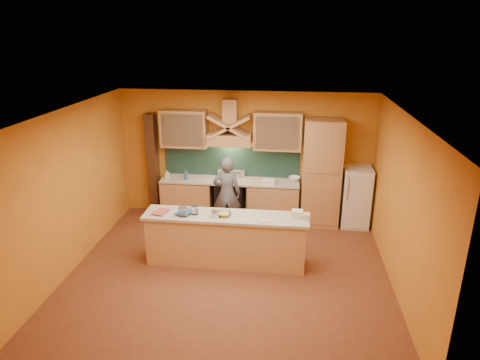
# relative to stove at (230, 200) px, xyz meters

# --- Properties ---
(floor) EXTENTS (5.50, 5.00, 0.01)m
(floor) POSITION_rel_stove_xyz_m (0.30, -2.20, -0.45)
(floor) COLOR brown
(floor) RESTS_ON ground
(ceiling) EXTENTS (5.50, 5.00, 0.01)m
(ceiling) POSITION_rel_stove_xyz_m (0.30, -2.20, 2.35)
(ceiling) COLOR white
(ceiling) RESTS_ON wall_back
(wall_back) EXTENTS (5.50, 0.02, 2.80)m
(wall_back) POSITION_rel_stove_xyz_m (0.30, 0.30, 0.95)
(wall_back) COLOR orange
(wall_back) RESTS_ON floor
(wall_front) EXTENTS (5.50, 0.02, 2.80)m
(wall_front) POSITION_rel_stove_xyz_m (0.30, -4.70, 0.95)
(wall_front) COLOR orange
(wall_front) RESTS_ON floor
(wall_left) EXTENTS (0.02, 5.00, 2.80)m
(wall_left) POSITION_rel_stove_xyz_m (-2.45, -2.20, 0.95)
(wall_left) COLOR orange
(wall_left) RESTS_ON floor
(wall_right) EXTENTS (0.02, 5.00, 2.80)m
(wall_right) POSITION_rel_stove_xyz_m (3.05, -2.20, 0.95)
(wall_right) COLOR orange
(wall_right) RESTS_ON floor
(base_cabinet_left) EXTENTS (1.10, 0.60, 0.86)m
(base_cabinet_left) POSITION_rel_stove_xyz_m (-0.95, 0.00, -0.02)
(base_cabinet_left) COLOR tan
(base_cabinet_left) RESTS_ON floor
(base_cabinet_right) EXTENTS (1.10, 0.60, 0.86)m
(base_cabinet_right) POSITION_rel_stove_xyz_m (0.95, 0.00, -0.02)
(base_cabinet_right) COLOR tan
(base_cabinet_right) RESTS_ON floor
(counter_top) EXTENTS (3.00, 0.62, 0.04)m
(counter_top) POSITION_rel_stove_xyz_m (-0.00, 0.00, 0.45)
(counter_top) COLOR beige
(counter_top) RESTS_ON base_cabinet_left
(stove) EXTENTS (0.60, 0.58, 0.90)m
(stove) POSITION_rel_stove_xyz_m (0.00, 0.00, 0.00)
(stove) COLOR black
(stove) RESTS_ON floor
(backsplash) EXTENTS (3.00, 0.03, 0.70)m
(backsplash) POSITION_rel_stove_xyz_m (-0.00, 0.28, 0.80)
(backsplash) COLOR #17332E
(backsplash) RESTS_ON wall_back
(range_hood) EXTENTS (0.92, 0.50, 0.24)m
(range_hood) POSITION_rel_stove_xyz_m (0.00, 0.05, 1.37)
(range_hood) COLOR tan
(range_hood) RESTS_ON wall_back
(hood_chimney) EXTENTS (0.30, 0.30, 0.50)m
(hood_chimney) POSITION_rel_stove_xyz_m (0.00, 0.15, 1.95)
(hood_chimney) COLOR tan
(hood_chimney) RESTS_ON wall_back
(upper_cabinet_left) EXTENTS (1.00, 0.35, 0.80)m
(upper_cabinet_left) POSITION_rel_stove_xyz_m (-1.00, 0.12, 1.55)
(upper_cabinet_left) COLOR tan
(upper_cabinet_left) RESTS_ON wall_back
(upper_cabinet_right) EXTENTS (1.00, 0.35, 0.80)m
(upper_cabinet_right) POSITION_rel_stove_xyz_m (1.00, 0.12, 1.55)
(upper_cabinet_right) COLOR tan
(upper_cabinet_right) RESTS_ON wall_back
(pantry_column) EXTENTS (0.80, 0.60, 2.30)m
(pantry_column) POSITION_rel_stove_xyz_m (1.95, 0.00, 0.70)
(pantry_column) COLOR tan
(pantry_column) RESTS_ON floor
(fridge) EXTENTS (0.58, 0.60, 1.30)m
(fridge) POSITION_rel_stove_xyz_m (2.70, 0.00, 0.20)
(fridge) COLOR white
(fridge) RESTS_ON floor
(trim_column_left) EXTENTS (0.20, 0.30, 2.30)m
(trim_column_left) POSITION_rel_stove_xyz_m (-1.75, 0.15, 0.70)
(trim_column_left) COLOR #472816
(trim_column_left) RESTS_ON floor
(island_body) EXTENTS (2.80, 0.55, 0.88)m
(island_body) POSITION_rel_stove_xyz_m (0.20, -1.90, -0.01)
(island_body) COLOR #E1B173
(island_body) RESTS_ON floor
(island_top) EXTENTS (2.90, 0.62, 0.05)m
(island_top) POSITION_rel_stove_xyz_m (0.20, -1.90, 0.47)
(island_top) COLOR beige
(island_top) RESTS_ON island_body
(person) EXTENTS (0.60, 0.41, 1.58)m
(person) POSITION_rel_stove_xyz_m (0.01, -0.50, 0.34)
(person) COLOR slate
(person) RESTS_ON floor
(pot_large) EXTENTS (0.29, 0.29, 0.16)m
(pot_large) POSITION_rel_stove_xyz_m (-0.05, -0.13, 0.53)
(pot_large) COLOR #AFB0B6
(pot_large) RESTS_ON stove
(pot_small) EXTENTS (0.24, 0.24, 0.14)m
(pot_small) POSITION_rel_stove_xyz_m (0.11, 0.16, 0.52)
(pot_small) COLOR silver
(pot_small) RESTS_ON stove
(soap_bottle_a) EXTENTS (0.09, 0.09, 0.17)m
(soap_bottle_a) POSITION_rel_stove_xyz_m (-1.39, -0.02, 0.56)
(soap_bottle_a) COLOR white
(soap_bottle_a) RESTS_ON counter_top
(soap_bottle_b) EXTENTS (0.12, 0.12, 0.24)m
(soap_bottle_b) POSITION_rel_stove_xyz_m (-0.95, -0.10, 0.59)
(soap_bottle_b) COLOR #34608F
(soap_bottle_b) RESTS_ON counter_top
(bowl_back) EXTENTS (0.33, 0.33, 0.08)m
(bowl_back) POSITION_rel_stove_xyz_m (1.39, 0.15, 0.51)
(bowl_back) COLOR white
(bowl_back) RESTS_ON counter_top
(dish_rack) EXTENTS (0.28, 0.23, 0.09)m
(dish_rack) POSITION_rel_stove_xyz_m (0.85, -0.16, 0.51)
(dish_rack) COLOR white
(dish_rack) RESTS_ON counter_top
(book_lower) EXTENTS (0.28, 0.34, 0.03)m
(book_lower) POSITION_rel_stove_xyz_m (-1.07, -1.92, 0.51)
(book_lower) COLOR #B44C40
(book_lower) RESTS_ON island_top
(book_upper) EXTENTS (0.32, 0.38, 0.02)m
(book_upper) POSITION_rel_stove_xyz_m (-0.64, -1.88, 0.53)
(book_upper) COLOR #3D5A87
(book_upper) RESTS_ON island_top
(jar_large) EXTENTS (0.16, 0.16, 0.16)m
(jar_large) POSITION_rel_stove_xyz_m (-0.54, -2.03, 0.58)
(jar_large) COLOR silver
(jar_large) RESTS_ON island_top
(jar_small) EXTENTS (0.15, 0.15, 0.15)m
(jar_small) POSITION_rel_stove_xyz_m (-0.34, -1.93, 0.57)
(jar_small) COLOR silver
(jar_small) RESTS_ON island_top
(kitchen_scale) EXTENTS (0.15, 0.15, 0.10)m
(kitchen_scale) POSITION_rel_stove_xyz_m (0.03, -2.00, 0.54)
(kitchen_scale) COLOR silver
(kitchen_scale) RESTS_ON island_top
(mixing_bowl) EXTENTS (0.26, 0.26, 0.06)m
(mixing_bowl) POSITION_rel_stove_xyz_m (0.17, -1.93, 0.53)
(mixing_bowl) COLOR silver
(mixing_bowl) RESTS_ON island_top
(cloth) EXTENTS (0.27, 0.25, 0.01)m
(cloth) POSITION_rel_stove_xyz_m (0.88, -2.06, 0.50)
(cloth) COLOR #C5ADA2
(cloth) RESTS_ON island_top
(grocery_bag_a) EXTENTS (0.20, 0.17, 0.13)m
(grocery_bag_a) POSITION_rel_stove_xyz_m (1.44, -1.84, 0.56)
(grocery_bag_a) COLOR #E9E7C0
(grocery_bag_a) RESTS_ON island_top
(grocery_bag_b) EXTENTS (0.17, 0.14, 0.10)m
(grocery_bag_b) POSITION_rel_stove_xyz_m (1.58, -1.89, 0.54)
(grocery_bag_b) COLOR beige
(grocery_bag_b) RESTS_ON island_top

